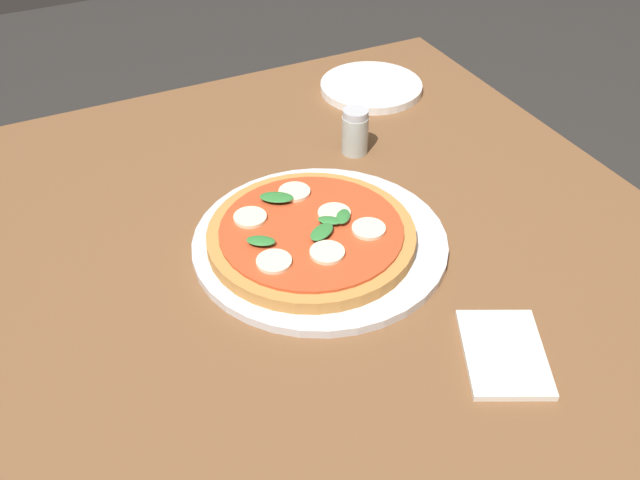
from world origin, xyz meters
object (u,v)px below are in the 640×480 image
dining_table (349,322)px  plate_white (371,87)px  serving_tray (320,242)px  napkin (504,353)px  pepper_shaker (355,132)px  pizza (311,235)px

dining_table → plate_white: 0.50m
serving_tray → napkin: bearing=20.7°
napkin → dining_table: bearing=-158.6°
plate_white → pepper_shaker: size_ratio=2.48×
serving_tray → plate_white: 0.45m
pizza → serving_tray: bearing=89.8°
serving_tray → pepper_shaker: pepper_shaker is taller
serving_tray → pepper_shaker: size_ratio=4.59×
plate_white → napkin: (0.62, -0.18, -0.00)m
pepper_shaker → dining_table: bearing=-28.9°
napkin → pizza: bearing=-156.9°
plate_white → napkin: plate_white is taller
dining_table → napkin: 0.25m
plate_white → dining_table: bearing=-32.1°
dining_table → pizza: (-0.06, -0.03, 0.13)m
napkin → pepper_shaker: bearing=173.5°
dining_table → napkin: bearing=21.4°
dining_table → plate_white: plate_white is taller
serving_tray → pepper_shaker: 0.24m
dining_table → plate_white: (-0.41, 0.26, 0.11)m
napkin → pepper_shaker: 0.46m
serving_tray → napkin: (0.27, 0.10, -0.00)m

